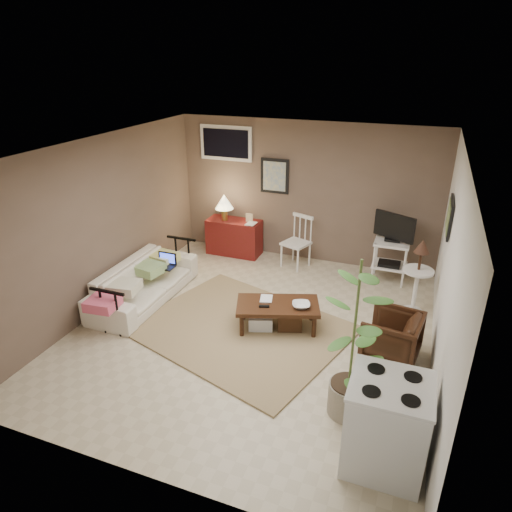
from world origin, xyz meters
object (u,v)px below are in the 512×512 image
at_px(tv_stand, 392,246).
at_px(potted_plant, 354,336).
at_px(coffee_table, 277,314).
at_px(sofa, 144,276).
at_px(stove, 386,425).
at_px(spindle_chair, 296,243).
at_px(side_table, 419,268).
at_px(red_console, 233,234).
at_px(armchair, 392,334).

xyz_separation_m(tv_stand, potted_plant, (-0.08, -3.20, 0.34)).
bearing_deg(potted_plant, coffee_table, 133.53).
distance_m(coffee_table, sofa, 2.10).
distance_m(coffee_table, stove, 2.35).
bearing_deg(stove, spindle_chair, 116.67).
xyz_separation_m(coffee_table, tv_stand, (1.24, 1.98, 0.37)).
bearing_deg(side_table, stove, -92.16).
xyz_separation_m(side_table, stove, (-0.11, -2.84, -0.24)).
relative_size(tv_stand, stove, 1.26).
distance_m(coffee_table, tv_stand, 2.37).
distance_m(spindle_chair, potted_plant, 3.57).
distance_m(sofa, potted_plant, 3.54).
bearing_deg(spindle_chair, stove, -63.33).
bearing_deg(coffee_table, stove, -48.06).
bearing_deg(red_console, coffee_table, -54.01).
height_order(red_console, stove, red_console).
xyz_separation_m(sofa, potted_plant, (3.25, -1.29, 0.56)).
bearing_deg(sofa, spindle_chair, -42.71).
height_order(spindle_chair, potted_plant, potted_plant).
height_order(side_table, armchair, side_table).
height_order(coffee_table, spindle_chair, spindle_chair).
xyz_separation_m(sofa, stove, (3.66, -1.82, 0.07)).
height_order(sofa, spindle_chair, spindle_chair).
distance_m(spindle_chair, stove, 4.19).
bearing_deg(tv_stand, sofa, -150.21).
distance_m(sofa, red_console, 2.11).
bearing_deg(coffee_table, side_table, 33.14).
bearing_deg(stove, potted_plant, 127.94).
height_order(tv_stand, side_table, tv_stand).
bearing_deg(sofa, tv_stand, -60.21).
relative_size(side_table, armchair, 1.73).
xyz_separation_m(coffee_table, stove, (1.57, -1.74, 0.22)).
height_order(sofa, red_console, red_console).
height_order(armchair, stove, stove).
bearing_deg(armchair, red_console, -118.05).
distance_m(red_console, potted_plant, 4.31).
relative_size(sofa, spindle_chair, 2.19).
xyz_separation_m(sofa, armchair, (3.56, -0.18, -0.06)).
relative_size(red_console, side_table, 1.00).
bearing_deg(coffee_table, armchair, -4.08).
xyz_separation_m(sofa, spindle_chair, (1.78, 1.93, 0.04)).
relative_size(tv_stand, potted_plant, 0.64).
bearing_deg(spindle_chair, coffee_table, -81.08).
bearing_deg(potted_plant, tv_stand, 88.51).
distance_m(sofa, spindle_chair, 2.62).
distance_m(tv_stand, potted_plant, 3.21).
distance_m(coffee_table, red_console, 2.61).
relative_size(spindle_chair, potted_plant, 0.51).
bearing_deg(side_table, tv_stand, 116.09).
relative_size(spindle_chair, stove, 0.99).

